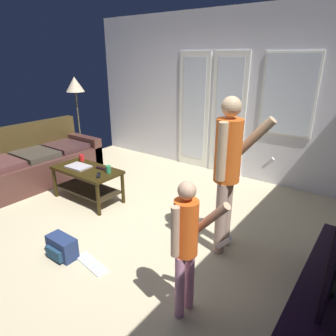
% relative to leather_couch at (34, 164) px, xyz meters
% --- Properties ---
extents(ground_plane, '(5.43, 5.03, 0.02)m').
position_rel_leather_couch_xyz_m(ground_plane, '(2.16, -0.18, -0.32)').
color(ground_plane, beige).
extents(wall_back_with_doors, '(5.43, 0.09, 2.76)m').
position_rel_leather_couch_xyz_m(wall_back_with_doors, '(2.19, 2.30, 1.03)').
color(wall_back_with_doors, silver).
rests_on(wall_back_with_doors, ground_plane).
extents(leather_couch, '(0.92, 2.10, 0.92)m').
position_rel_leather_couch_xyz_m(leather_couch, '(0.00, 0.00, 0.00)').
color(leather_couch, '#4C2C26').
rests_on(leather_couch, ground_plane).
extents(coffee_table, '(1.03, 0.53, 0.49)m').
position_rel_leather_couch_xyz_m(coffee_table, '(1.28, 0.08, 0.04)').
color(coffee_table, black).
rests_on(coffee_table, ground_plane).
extents(tv_stand, '(0.41, 1.74, 0.44)m').
position_rel_leather_couch_xyz_m(tv_stand, '(4.52, -0.30, -0.09)').
color(tv_stand, black).
rests_on(tv_stand, ground_plane).
extents(person_adult, '(0.53, 0.49, 1.66)m').
position_rel_leather_couch_xyz_m(person_adult, '(3.42, 0.17, 0.68)').
color(person_adult, tan).
rests_on(person_adult, ground_plane).
extents(person_child, '(0.42, 0.32, 1.17)m').
position_rel_leather_couch_xyz_m(person_child, '(3.57, -0.81, 0.39)').
color(person_child, pink).
rests_on(person_child, ground_plane).
extents(floor_lamp, '(0.35, 0.35, 1.64)m').
position_rel_leather_couch_xyz_m(floor_lamp, '(-0.32, 1.22, 1.11)').
color(floor_lamp, '#3C2C1E').
rests_on(floor_lamp, ground_plane).
extents(backpack, '(0.34, 0.21, 0.23)m').
position_rel_leather_couch_xyz_m(backpack, '(2.13, -0.98, -0.20)').
color(backpack, navy).
rests_on(backpack, ground_plane).
extents(loose_keyboard, '(0.45, 0.19, 0.02)m').
position_rel_leather_couch_xyz_m(loose_keyboard, '(2.47, -0.89, -0.30)').
color(loose_keyboard, white).
rests_on(loose_keyboard, ground_plane).
extents(laptop_closed, '(0.35, 0.26, 0.02)m').
position_rel_leather_couch_xyz_m(laptop_closed, '(1.14, 0.04, 0.19)').
color(laptop_closed, '#BBB3B8').
rests_on(laptop_closed, coffee_table).
extents(cup_near_edge, '(0.07, 0.07, 0.10)m').
position_rel_leather_couch_xyz_m(cup_near_edge, '(1.66, 0.15, 0.23)').
color(cup_near_edge, '#2C8453').
rests_on(cup_near_edge, coffee_table).
extents(cup_by_laptop, '(0.08, 0.08, 0.09)m').
position_rel_leather_couch_xyz_m(cup_by_laptop, '(0.94, 0.27, 0.23)').
color(cup_by_laptop, red).
rests_on(cup_by_laptop, coffee_table).
extents(tv_remote_black, '(0.17, 0.06, 0.02)m').
position_rel_leather_couch_xyz_m(tv_remote_black, '(1.46, 0.19, 0.19)').
color(tv_remote_black, black).
rests_on(tv_remote_black, coffee_table).
extents(dvd_remote_slim, '(0.15, 0.16, 0.02)m').
position_rel_leather_couch_xyz_m(dvd_remote_slim, '(1.63, -0.01, 0.19)').
color(dvd_remote_slim, black).
rests_on(dvd_remote_slim, coffee_table).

